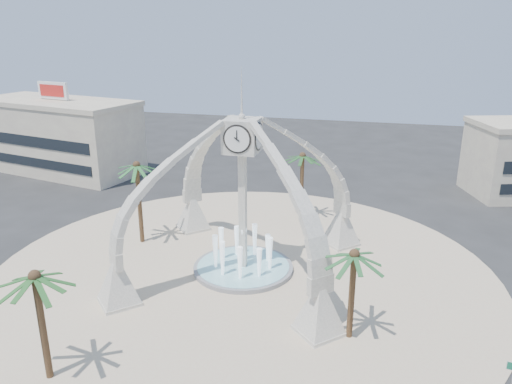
% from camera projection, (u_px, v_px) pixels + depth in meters
% --- Properties ---
extents(ground, '(140.00, 140.00, 0.00)m').
position_uv_depth(ground, '(243.00, 270.00, 40.20)').
color(ground, '#282828').
rests_on(ground, ground).
extents(plaza, '(40.00, 40.00, 0.06)m').
position_uv_depth(plaza, '(243.00, 270.00, 40.19)').
color(plaza, beige).
rests_on(plaza, ground).
extents(clock_tower, '(17.94, 17.94, 16.30)m').
position_uv_depth(clock_tower, '(243.00, 194.00, 38.15)').
color(clock_tower, silver).
rests_on(clock_tower, ground).
extents(fountain, '(8.00, 8.00, 3.62)m').
position_uv_depth(fountain, '(243.00, 267.00, 40.11)').
color(fountain, '#949497').
rests_on(fountain, ground).
extents(building_nw, '(23.75, 13.73, 11.90)m').
position_uv_depth(building_nw, '(59.00, 136.00, 66.59)').
color(building_nw, beige).
rests_on(building_nw, ground).
extents(palm_east, '(4.94, 4.94, 6.53)m').
position_uv_depth(palm_east, '(354.00, 255.00, 29.78)').
color(palm_east, brown).
rests_on(palm_east, ground).
extents(palm_west, '(4.26, 4.26, 8.07)m').
position_uv_depth(palm_west, '(137.00, 166.00, 43.24)').
color(palm_west, brown).
rests_on(palm_west, ground).
extents(palm_north, '(5.46, 5.46, 7.42)m').
position_uv_depth(palm_north, '(303.00, 157.00, 48.99)').
color(palm_north, brown).
rests_on(palm_north, ground).
extents(palm_south, '(4.39, 4.39, 7.12)m').
position_uv_depth(palm_south, '(35.00, 278.00, 25.99)').
color(palm_south, brown).
rests_on(palm_south, ground).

